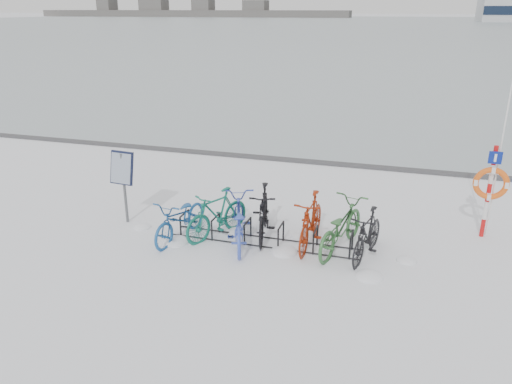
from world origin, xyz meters
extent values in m
plane|color=white|center=(0.00, 0.00, 0.00)|extent=(900.00, 900.00, 0.00)
cube|color=#A6B3BB|center=(0.00, 155.00, 0.01)|extent=(400.00, 298.00, 0.02)
cube|color=#3F3F42|center=(0.00, 5.90, 0.05)|extent=(400.00, 0.25, 0.10)
cylinder|color=black|center=(-1.80, -0.22, 0.22)|extent=(0.04, 0.04, 0.44)
cylinder|color=black|center=(-1.80, 0.22, 0.22)|extent=(0.04, 0.04, 0.44)
cylinder|color=black|center=(-1.80, 0.00, 0.44)|extent=(0.04, 0.44, 0.04)
cylinder|color=black|center=(-1.08, -0.22, 0.22)|extent=(0.04, 0.04, 0.44)
cylinder|color=black|center=(-1.08, 0.22, 0.22)|extent=(0.04, 0.04, 0.44)
cylinder|color=black|center=(-1.08, 0.00, 0.44)|extent=(0.04, 0.44, 0.04)
cylinder|color=black|center=(-0.36, -0.22, 0.22)|extent=(0.04, 0.04, 0.44)
cylinder|color=black|center=(-0.36, 0.22, 0.22)|extent=(0.04, 0.04, 0.44)
cylinder|color=black|center=(-0.36, 0.00, 0.44)|extent=(0.04, 0.44, 0.04)
cylinder|color=black|center=(0.36, -0.22, 0.22)|extent=(0.04, 0.04, 0.44)
cylinder|color=black|center=(0.36, 0.22, 0.22)|extent=(0.04, 0.04, 0.44)
cylinder|color=black|center=(0.36, 0.00, 0.44)|extent=(0.04, 0.44, 0.04)
cylinder|color=black|center=(1.08, -0.22, 0.22)|extent=(0.04, 0.04, 0.44)
cylinder|color=black|center=(1.08, 0.22, 0.22)|extent=(0.04, 0.04, 0.44)
cylinder|color=black|center=(1.08, 0.00, 0.44)|extent=(0.04, 0.44, 0.04)
cylinder|color=black|center=(1.80, -0.22, 0.22)|extent=(0.04, 0.04, 0.44)
cylinder|color=black|center=(1.80, 0.22, 0.22)|extent=(0.04, 0.04, 0.44)
cylinder|color=black|center=(1.80, 0.00, 0.44)|extent=(0.04, 0.44, 0.04)
cylinder|color=black|center=(0.00, -0.22, 0.02)|extent=(4.00, 0.03, 0.03)
cylinder|color=black|center=(0.00, 0.22, 0.02)|extent=(4.00, 0.03, 0.03)
cylinder|color=#595B5E|center=(-3.30, 0.13, 0.81)|extent=(0.06, 0.06, 1.63)
cube|color=black|center=(-3.30, 0.10, 1.31)|extent=(0.58, 0.25, 0.74)
cube|color=#8C99AD|center=(-3.30, 0.06, 1.31)|extent=(0.52, 0.19, 0.66)
cylinder|color=red|center=(4.39, 1.68, 0.20)|extent=(0.09, 0.09, 0.40)
cylinder|color=silver|center=(4.39, 1.68, 0.60)|extent=(0.09, 0.09, 0.40)
cylinder|color=red|center=(4.39, 1.68, 1.00)|extent=(0.09, 0.09, 0.40)
cylinder|color=silver|center=(4.39, 1.68, 1.41)|extent=(0.09, 0.09, 0.40)
cylinder|color=red|center=(4.39, 1.68, 1.81)|extent=(0.09, 0.09, 0.40)
torus|color=#E95A15|center=(4.39, 1.59, 1.23)|extent=(0.70, 0.12, 0.70)
cube|color=navy|center=(4.39, 1.60, 1.78)|extent=(0.26, 0.03, 0.26)
cylinder|color=silver|center=(4.48, 1.73, 1.83)|extent=(0.03, 0.03, 3.65)
cube|color=#4B4B4B|center=(-120.00, 260.00, 1.75)|extent=(180.00, 12.00, 3.50)
cube|color=#4B4B4B|center=(-150.00, 260.00, 5.50)|extent=(24.00, 10.00, 8.00)
cube|color=#4B4B4B|center=(-90.00, 260.00, 5.00)|extent=(20.00, 10.00, 6.00)
imported|color=#1A4F90|center=(-1.76, -0.27, 0.48)|extent=(0.89, 1.89, 0.95)
imported|color=#146A56|center=(-1.06, 0.06, 0.53)|extent=(1.21, 1.80, 1.06)
imported|color=#3851BE|center=(-0.52, -0.14, 0.51)|extent=(1.30, 2.08, 1.03)
imported|color=black|center=(-0.11, 0.34, 0.56)|extent=(0.89, 1.94, 1.12)
imported|color=maroon|center=(0.94, 0.21, 0.56)|extent=(0.60, 1.87, 1.11)
imported|color=#326734|center=(1.55, 0.20, 0.52)|extent=(1.19, 2.11, 1.05)
imported|color=black|center=(2.10, 0.01, 0.50)|extent=(0.82, 1.71, 0.99)
ellipsoid|color=white|center=(-0.73, 0.35, 0.00)|extent=(0.41, 0.41, 0.14)
ellipsoid|color=white|center=(2.88, 0.05, 0.00)|extent=(0.40, 0.40, 0.14)
ellipsoid|color=white|center=(0.51, -0.29, 0.00)|extent=(0.56, 0.56, 0.20)
ellipsoid|color=white|center=(-1.79, -0.52, 0.00)|extent=(0.58, 0.58, 0.20)
ellipsoid|color=white|center=(2.24, -0.80, 0.00)|extent=(0.51, 0.51, 0.18)
ellipsoid|color=white|center=(1.25, 0.42, 0.00)|extent=(0.44, 0.44, 0.15)
ellipsoid|color=white|center=(0.64, 0.50, 0.00)|extent=(0.37, 0.37, 0.13)
ellipsoid|color=white|center=(-2.82, -0.06, 0.00)|extent=(0.40, 0.40, 0.14)
camera|label=1|loc=(2.60, -9.07, 4.62)|focal=35.00mm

